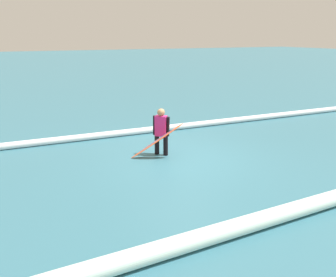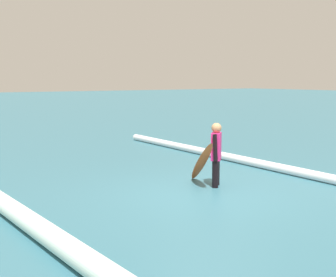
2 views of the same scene
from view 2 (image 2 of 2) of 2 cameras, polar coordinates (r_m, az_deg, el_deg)
ground_plane at (r=9.97m, az=5.07°, el=-6.58°), size 153.07×153.07×0.00m
surfer at (r=10.51m, az=5.77°, el=-1.55°), size 0.39×0.43×1.41m
surfboard at (r=10.59m, az=4.02°, el=-2.85°), size 1.50×0.82×1.08m
wave_crest_midground at (r=7.20m, az=-14.35°, el=-10.88°), size 24.83×0.72×0.33m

